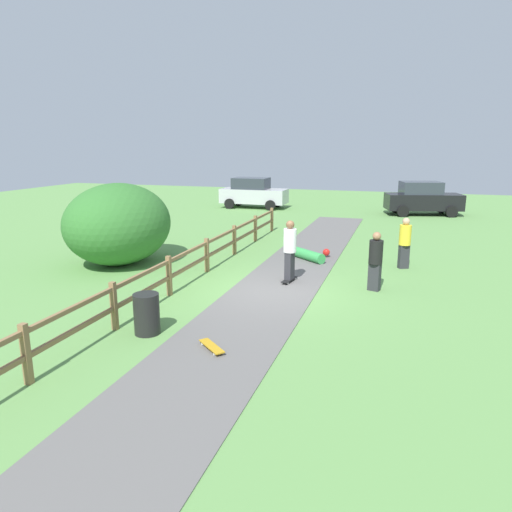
{
  "coord_description": "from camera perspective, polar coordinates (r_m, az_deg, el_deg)",
  "views": [
    {
      "loc": [
        3.38,
        -12.32,
        4.04
      ],
      "look_at": [
        -0.48,
        -0.16,
        1.0
      ],
      "focal_mm": 33.18,
      "sensor_mm": 36.0,
      "label": 1
    }
  ],
  "objects": [
    {
      "name": "bystander_black",
      "position": [
        13.56,
        14.21,
        -0.31
      ],
      "size": [
        0.48,
        0.48,
        1.68
      ],
      "color": "#2D2D33",
      "rests_on": "ground_plane"
    },
    {
      "name": "skater_riding",
      "position": [
        13.92,
        4.1,
        0.98
      ],
      "size": [
        0.44,
        0.82,
        1.85
      ],
      "color": "black",
      "rests_on": "asphalt_path"
    },
    {
      "name": "ground_plane",
      "position": [
        13.4,
        2.18,
        -4.15
      ],
      "size": [
        60.0,
        60.0,
        0.0
      ],
      "primitive_type": "plane",
      "color": "#60934C"
    },
    {
      "name": "skateboard_loose",
      "position": [
        9.67,
        -5.37,
        -10.78
      ],
      "size": [
        0.73,
        0.68,
        0.08
      ],
      "color": "#BF8C19",
      "rests_on": "asphalt_path"
    },
    {
      "name": "bystander_yellow",
      "position": [
        16.29,
        17.5,
        1.77
      ],
      "size": [
        0.51,
        0.51,
        1.69
      ],
      "color": "#2D2D33",
      "rests_on": "ground_plane"
    },
    {
      "name": "parked_car_black",
      "position": [
        29.15,
        19.44,
        6.57
      ],
      "size": [
        4.49,
        2.78,
        1.92
      ],
      "color": "black",
      "rests_on": "ground_plane"
    },
    {
      "name": "skater_fallen",
      "position": [
        16.84,
        6.51,
        0.13
      ],
      "size": [
        1.34,
        1.37,
        0.36
      ],
      "color": "green",
      "rests_on": "asphalt_path"
    },
    {
      "name": "bush_large",
      "position": [
        16.75,
        -16.27,
        3.72
      ],
      "size": [
        3.36,
        4.03,
        2.76
      ],
      "primitive_type": "ellipsoid",
      "color": "#33702D",
      "rests_on": "ground_plane"
    },
    {
      "name": "trash_bin",
      "position": [
        10.57,
        -13.04,
        -6.81
      ],
      "size": [
        0.56,
        0.56,
        0.9
      ],
      "primitive_type": "cylinder",
      "color": "black",
      "rests_on": "ground_plane"
    },
    {
      "name": "parked_car_silver",
      "position": [
        30.62,
        -0.34,
        7.62
      ],
      "size": [
        4.2,
        2.0,
        1.92
      ],
      "color": "#B7B7BC",
      "rests_on": "ground_plane"
    },
    {
      "name": "wooden_fence",
      "position": [
        14.11,
        -8.03,
        -0.57
      ],
      "size": [
        0.12,
        18.12,
        1.1
      ],
      "color": "olive",
      "rests_on": "ground_plane"
    },
    {
      "name": "asphalt_path",
      "position": [
        13.4,
        2.18,
        -4.11
      ],
      "size": [
        2.4,
        28.0,
        0.02
      ],
      "primitive_type": "cube",
      "color": "#605E5B",
      "rests_on": "ground_plane"
    }
  ]
}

